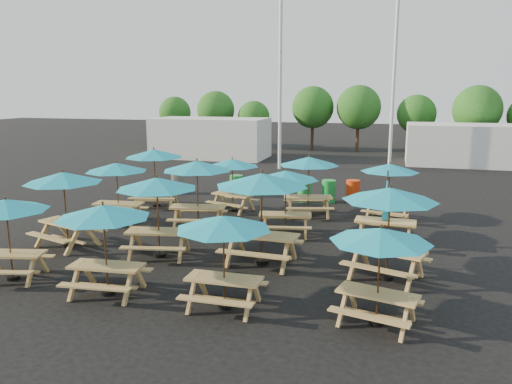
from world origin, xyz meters
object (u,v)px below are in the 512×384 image
(picnic_unit_7, at_px, (232,165))
(waste_bin_4, at_px, (353,191))
(picnic_unit_4, at_px, (103,216))
(picnic_unit_10, at_px, (286,178))
(picnic_unit_2, at_px, (116,170))
(waste_bin_1, at_px, (236,186))
(picnic_unit_9, at_px, (262,184))
(waste_bin_0, at_px, (178,183))
(picnic_unit_8, at_px, (223,227))
(picnic_unit_13, at_px, (390,199))
(picnic_unit_6, at_px, (197,169))
(picnic_unit_12, at_px, (381,240))
(waste_bin_2, at_px, (305,190))
(picnic_unit_0, at_px, (6,209))
(picnic_unit_3, at_px, (154,156))
(picnic_unit_5, at_px, (157,187))
(picnic_unit_11, at_px, (309,164))
(waste_bin_3, at_px, (329,191))
(picnic_unit_14, at_px, (386,215))
(picnic_unit_1, at_px, (63,181))
(picnic_unit_15, at_px, (390,170))

(picnic_unit_7, relative_size, waste_bin_4, 2.68)
(picnic_unit_4, bearing_deg, picnic_unit_10, 58.61)
(picnic_unit_2, xyz_separation_m, picnic_unit_7, (3.42, 2.82, -0.09))
(picnic_unit_10, height_order, waste_bin_1, picnic_unit_10)
(picnic_unit_9, relative_size, waste_bin_0, 2.80)
(picnic_unit_8, height_order, picnic_unit_13, picnic_unit_13)
(picnic_unit_6, bearing_deg, picnic_unit_12, -54.63)
(picnic_unit_7, bearing_deg, waste_bin_2, 61.83)
(picnic_unit_0, distance_m, waste_bin_1, 11.62)
(picnic_unit_3, xyz_separation_m, picnic_unit_5, (3.04, -5.81, -0.05))
(picnic_unit_0, bearing_deg, picnic_unit_6, 50.98)
(picnic_unit_5, height_order, waste_bin_1, picnic_unit_5)
(picnic_unit_11, bearing_deg, picnic_unit_7, 165.36)
(waste_bin_1, bearing_deg, waste_bin_3, -1.84)
(picnic_unit_13, relative_size, waste_bin_1, 3.12)
(picnic_unit_5, xyz_separation_m, picnic_unit_9, (3.00, 0.20, 0.20))
(picnic_unit_12, distance_m, picnic_unit_14, 5.68)
(picnic_unit_2, distance_m, waste_bin_1, 6.39)
(picnic_unit_2, relative_size, picnic_unit_5, 0.89)
(picnic_unit_12, relative_size, waste_bin_2, 2.58)
(picnic_unit_9, xyz_separation_m, picnic_unit_10, (0.03, 2.93, -0.33))
(picnic_unit_10, height_order, picnic_unit_14, picnic_unit_14)
(waste_bin_2, bearing_deg, waste_bin_4, 10.95)
(picnic_unit_10, bearing_deg, picnic_unit_14, -14.67)
(picnic_unit_7, xyz_separation_m, picnic_unit_13, (6.05, -5.92, 0.25))
(picnic_unit_1, relative_size, picnic_unit_15, 1.19)
(picnic_unit_2, height_order, picnic_unit_13, picnic_unit_13)
(picnic_unit_0, relative_size, waste_bin_2, 2.61)
(picnic_unit_7, bearing_deg, picnic_unit_13, -28.82)
(waste_bin_1, distance_m, waste_bin_2, 3.19)
(picnic_unit_7, bearing_deg, picnic_unit_1, -105.30)
(picnic_unit_10, bearing_deg, picnic_unit_3, 145.26)
(picnic_unit_3, bearing_deg, picnic_unit_2, -104.32)
(picnic_unit_4, xyz_separation_m, picnic_unit_15, (6.20, 8.85, -0.04))
(picnic_unit_0, distance_m, waste_bin_2, 12.42)
(picnic_unit_0, distance_m, picnic_unit_4, 2.87)
(picnic_unit_6, height_order, picnic_unit_9, picnic_unit_9)
(picnic_unit_3, bearing_deg, waste_bin_2, 11.52)
(picnic_unit_0, height_order, picnic_unit_13, picnic_unit_13)
(picnic_unit_13, xyz_separation_m, waste_bin_2, (-3.62, 8.47, -1.61))
(picnic_unit_8, distance_m, waste_bin_4, 11.82)
(picnic_unit_1, distance_m, picnic_unit_2, 2.94)
(picnic_unit_0, relative_size, waste_bin_4, 2.61)
(picnic_unit_0, xyz_separation_m, picnic_unit_9, (5.79, 2.83, 0.41))
(picnic_unit_6, height_order, picnic_unit_10, picnic_unit_6)
(picnic_unit_15, bearing_deg, picnic_unit_14, -80.58)
(waste_bin_3, height_order, waste_bin_4, same)
(picnic_unit_5, relative_size, waste_bin_4, 2.84)
(waste_bin_0, relative_size, waste_bin_3, 1.00)
(picnic_unit_10, distance_m, waste_bin_4, 6.11)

